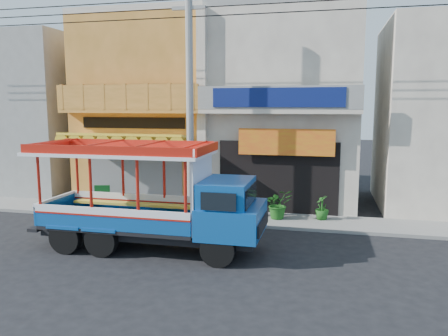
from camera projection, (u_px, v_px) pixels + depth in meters
The scene contains 11 objects.
ground at pixel (190, 253), 12.73m from camera, with size 90.00×90.00×0.00m, color black.
sidewalk at pixel (222, 217), 16.58m from camera, with size 30.00×2.00×0.12m, color slate.
shophouse_left at pixel (160, 109), 20.72m from camera, with size 6.00×7.50×8.24m.
shophouse_right at pixel (286, 109), 19.36m from camera, with size 6.00×6.75×8.24m.
party_pilaster at pixel (202, 112), 17.06m from camera, with size 0.35×0.30×8.00m, color #B4A593.
filler_building_left at pixel (32, 114), 22.40m from camera, with size 6.00×6.00×7.60m, color gray.
utility_pole at pixel (194, 83), 15.39m from camera, with size 28.00×0.26×9.00m.
songthaew_truck at pixel (165, 200), 12.71m from camera, with size 6.83×2.33×3.18m.
green_sign at pixel (103, 199), 17.69m from camera, with size 0.61×0.40×0.94m.
potted_plant_a at pixel (278, 204), 16.06m from camera, with size 0.99×0.86×1.10m, color #1C5618.
potted_plant_c at pixel (322, 207), 15.94m from camera, with size 0.50×0.50×0.89m, color #1C5618.
Camera 1 is at (3.79, -11.69, 4.28)m, focal length 35.00 mm.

